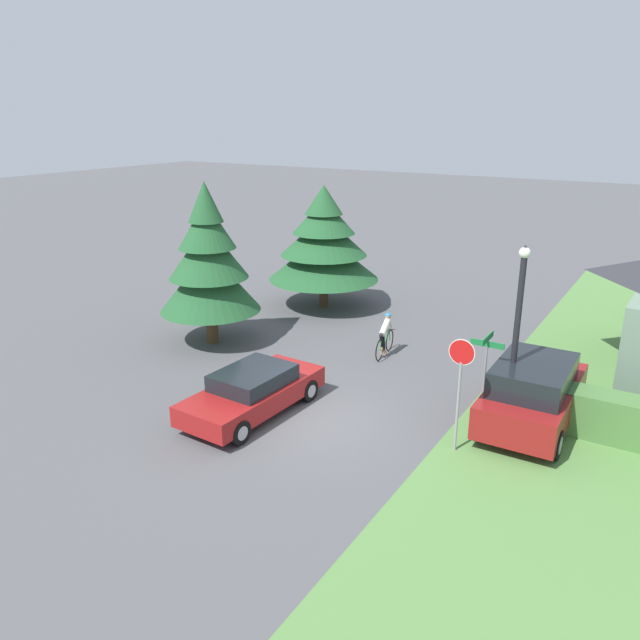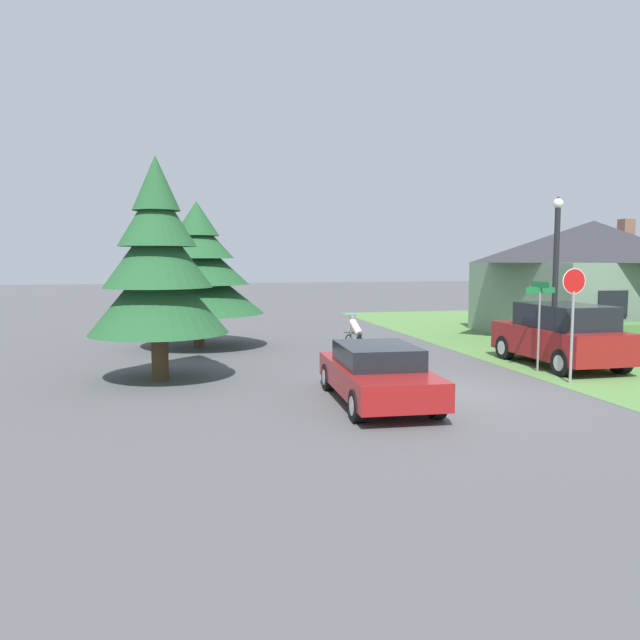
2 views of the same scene
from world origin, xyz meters
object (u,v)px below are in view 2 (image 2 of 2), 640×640
at_px(parked_suv_right, 561,335).
at_px(street_lamp, 556,273).
at_px(street_name_sign, 540,309).
at_px(conifer_tall_near, 158,266).
at_px(stop_sign, 573,304).
at_px(conifer_tall_far, 197,270).
at_px(cottage_house, 592,277).
at_px(sedan_left_lane, 377,374).
at_px(cyclist, 355,338).

relative_size(parked_suv_right, street_lamp, 0.90).
relative_size(street_name_sign, conifer_tall_near, 0.44).
distance_m(stop_sign, conifer_tall_far, 12.57).
relative_size(cottage_house, parked_suv_right, 1.97).
bearing_deg(conifer_tall_near, conifer_tall_far, 78.74).
height_order(cottage_house, conifer_tall_near, conifer_tall_near).
distance_m(sedan_left_lane, street_name_sign, 6.31).
bearing_deg(sedan_left_lane, street_name_sign, -61.77).
relative_size(sedan_left_lane, street_lamp, 0.92).
bearing_deg(sedan_left_lane, stop_sign, -77.00).
bearing_deg(sedan_left_lane, conifer_tall_near, 54.33).
height_order(cyclist, conifer_tall_near, conifer_tall_near).
xyz_separation_m(street_name_sign, conifer_tall_near, (-10.36, 1.10, 1.22)).
xyz_separation_m(parked_suv_right, street_lamp, (-0.50, -0.38, 1.84)).
xyz_separation_m(cottage_house, cyclist, (-10.84, -3.34, -1.74)).
xyz_separation_m(conifer_tall_near, conifer_tall_far, (1.17, 5.90, -0.23)).
height_order(cyclist, conifer_tall_far, conifer_tall_far).
relative_size(stop_sign, conifer_tall_far, 0.56).
relative_size(cyclist, stop_sign, 0.61).
bearing_deg(stop_sign, parked_suv_right, -118.65).
distance_m(parked_suv_right, street_lamp, 1.94).
distance_m(cyclist, conifer_tall_far, 6.42).
distance_m(street_name_sign, conifer_tall_far, 11.59).
xyz_separation_m(parked_suv_right, conifer_tall_near, (-11.49, 0.46, 2.07)).
xyz_separation_m(parked_suv_right, street_name_sign, (-1.14, -0.64, 0.85)).
bearing_deg(sedan_left_lane, parked_suv_right, -61.08).
xyz_separation_m(parked_suv_right, stop_sign, (-1.25, -2.32, 1.10)).
relative_size(parked_suv_right, conifer_tall_far, 0.85).
relative_size(cottage_house, cyclist, 4.89).
bearing_deg(street_name_sign, stop_sign, -93.96).
bearing_deg(cyclist, conifer_tall_near, 103.04).
height_order(parked_suv_right, conifer_tall_near, conifer_tall_near).
height_order(sedan_left_lane, conifer_tall_near, conifer_tall_near).
distance_m(cottage_house, stop_sign, 10.51).
xyz_separation_m(cottage_house, parked_suv_right, (-5.28, -5.91, -1.51)).
relative_size(sedan_left_lane, conifer_tall_near, 0.78).
height_order(sedan_left_lane, street_name_sign, street_name_sign).
bearing_deg(stop_sign, conifer_tall_near, -15.45).
xyz_separation_m(parked_suv_right, conifer_tall_far, (-10.32, 6.36, 1.84)).
height_order(stop_sign, conifer_tall_far, conifer_tall_far).
relative_size(cottage_house, conifer_tall_near, 1.51).
relative_size(sedan_left_lane, parked_suv_right, 1.02).
height_order(cottage_house, cyclist, cottage_house).
relative_size(cottage_house, street_name_sign, 3.45).
height_order(conifer_tall_near, conifer_tall_far, conifer_tall_near).
relative_size(cottage_house, sedan_left_lane, 1.93).
bearing_deg(street_name_sign, parked_suv_right, 29.44).
bearing_deg(cyclist, cottage_house, -79.41).
distance_m(cottage_house, street_lamp, 8.54).
distance_m(street_name_sign, conifer_tall_near, 10.49).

